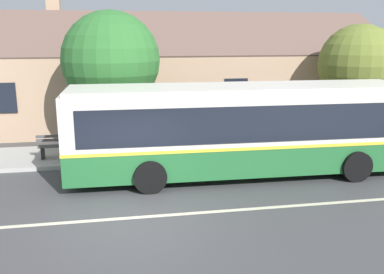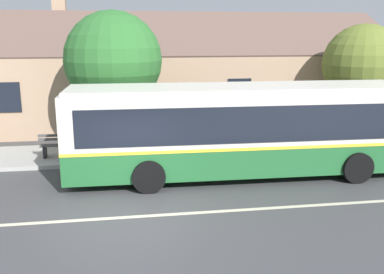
# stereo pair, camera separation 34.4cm
# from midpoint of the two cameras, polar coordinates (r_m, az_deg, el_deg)

# --- Properties ---
(ground_plane) EXTENTS (300.00, 300.00, 0.00)m
(ground_plane) POSITION_cam_midpoint_polar(r_m,az_deg,el_deg) (11.40, -6.98, -10.54)
(ground_plane) COLOR #424244
(sidewalk_far) EXTENTS (60.00, 3.00, 0.15)m
(sidewalk_far) POSITION_cam_midpoint_polar(r_m,az_deg,el_deg) (17.03, -7.73, -2.11)
(sidewalk_far) COLOR #ADAAA3
(sidewalk_far) RESTS_ON ground
(lane_divider_stripe) EXTENTS (60.00, 0.16, 0.01)m
(lane_divider_stripe) POSITION_cam_midpoint_polar(r_m,az_deg,el_deg) (11.39, -6.98, -10.52)
(lane_divider_stripe) COLOR beige
(lane_divider_stripe) RESTS_ON ground
(community_building) EXTENTS (22.68, 9.52, 6.88)m
(community_building) POSITION_cam_midpoint_polar(r_m,az_deg,el_deg) (24.34, -2.13, 7.19)
(community_building) COLOR tan
(community_building) RESTS_ON ground
(transit_bus) EXTENTS (11.45, 2.93, 3.02)m
(transit_bus) POSITION_cam_midpoint_polar(r_m,az_deg,el_deg) (14.20, 7.35, 1.23)
(transit_bus) COLOR #236633
(transit_bus) RESTS_ON ground
(bench_by_building) EXTENTS (1.58, 0.51, 0.94)m
(bench_by_building) POSITION_cam_midpoint_polar(r_m,az_deg,el_deg) (16.60, -16.38, -1.21)
(bench_by_building) COLOR #4C4C4C
(bench_by_building) RESTS_ON sidewalk_far
(bench_down_street) EXTENTS (1.52, 0.51, 0.94)m
(bench_down_street) POSITION_cam_midpoint_polar(r_m,az_deg,el_deg) (17.03, -2.79, -0.32)
(bench_down_street) COLOR #4C4C4C
(bench_down_street) RESTS_ON sidewalk_far
(street_tree_primary) EXTENTS (3.58, 3.50, 5.10)m
(street_tree_primary) POSITION_cam_midpoint_polar(r_m,az_deg,el_deg) (20.52, 22.55, 8.63)
(street_tree_primary) COLOR #4C3828
(street_tree_primary) RESTS_ON ground
(street_tree_secondary) EXTENTS (3.82, 3.82, 5.56)m
(street_tree_secondary) POSITION_cam_midpoint_polar(r_m,az_deg,el_deg) (17.25, -9.64, 9.70)
(street_tree_secondary) COLOR #4C3828
(street_tree_secondary) RESTS_ON ground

